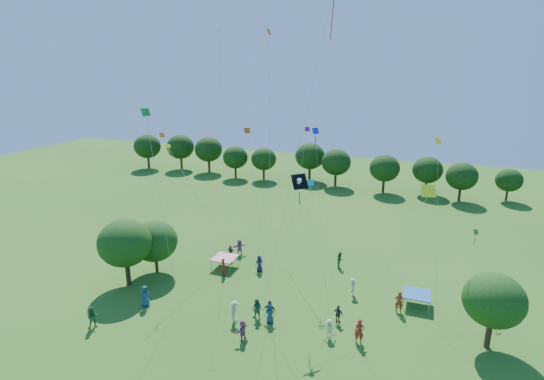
{
  "coord_description": "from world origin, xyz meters",
  "views": [
    {
      "loc": [
        9.95,
        -13.13,
        19.5
      ],
      "look_at": [
        0.0,
        14.0,
        11.0
      ],
      "focal_mm": 28.0,
      "sensor_mm": 36.0,
      "label": 1
    }
  ],
  "objects_px": {
    "near_tree_north": "(155,241)",
    "tent_red_stripe": "(225,258)",
    "near_tree_east": "(494,300)",
    "pirate_kite": "(300,183)",
    "near_tree_west": "(125,243)",
    "tent_blue": "(417,294)",
    "red_high_kite": "(319,56)"
  },
  "relations": [
    {
      "from": "near_tree_east",
      "to": "tent_blue",
      "type": "distance_m",
      "value": 7.01
    },
    {
      "from": "near_tree_east",
      "to": "tent_red_stripe",
      "type": "height_order",
      "value": "near_tree_east"
    },
    {
      "from": "near_tree_north",
      "to": "pirate_kite",
      "type": "distance_m",
      "value": 16.36
    },
    {
      "from": "near_tree_north",
      "to": "tent_blue",
      "type": "height_order",
      "value": "near_tree_north"
    },
    {
      "from": "tent_red_stripe",
      "to": "tent_blue",
      "type": "distance_m",
      "value": 18.35
    },
    {
      "from": "near_tree_north",
      "to": "red_high_kite",
      "type": "height_order",
      "value": "red_high_kite"
    },
    {
      "from": "near_tree_west",
      "to": "tent_blue",
      "type": "bearing_deg",
      "value": 12.19
    },
    {
      "from": "near_tree_east",
      "to": "tent_red_stripe",
      "type": "xyz_separation_m",
      "value": [
        -23.33,
        4.85,
        -2.74
      ]
    },
    {
      "from": "pirate_kite",
      "to": "red_high_kite",
      "type": "distance_m",
      "value": 9.65
    },
    {
      "from": "tent_blue",
      "to": "near_tree_west",
      "type": "bearing_deg",
      "value": -167.81
    },
    {
      "from": "near_tree_east",
      "to": "pirate_kite",
      "type": "bearing_deg",
      "value": 176.43
    },
    {
      "from": "near_tree_west",
      "to": "near_tree_north",
      "type": "height_order",
      "value": "near_tree_west"
    },
    {
      "from": "near_tree_north",
      "to": "tent_blue",
      "type": "relative_size",
      "value": 2.41
    },
    {
      "from": "red_high_kite",
      "to": "near_tree_north",
      "type": "bearing_deg",
      "value": -179.21
    },
    {
      "from": "near_tree_east",
      "to": "pirate_kite",
      "type": "distance_m",
      "value": 16.05
    },
    {
      "from": "tent_blue",
      "to": "red_high_kite",
      "type": "height_order",
      "value": "red_high_kite"
    },
    {
      "from": "pirate_kite",
      "to": "tent_blue",
      "type": "bearing_deg",
      "value": 18.45
    },
    {
      "from": "near_tree_west",
      "to": "pirate_kite",
      "type": "xyz_separation_m",
      "value": [
        15.66,
        2.27,
        6.48
      ]
    },
    {
      "from": "pirate_kite",
      "to": "red_high_kite",
      "type": "xyz_separation_m",
      "value": [
        1.03,
        0.87,
        9.55
      ]
    },
    {
      "from": "tent_blue",
      "to": "pirate_kite",
      "type": "height_order",
      "value": "pirate_kite"
    },
    {
      "from": "near_tree_north",
      "to": "tent_red_stripe",
      "type": "xyz_separation_m",
      "value": [
        5.77,
        3.29,
        -2.28
      ]
    },
    {
      "from": "near_tree_north",
      "to": "near_tree_east",
      "type": "bearing_deg",
      "value": -3.06
    },
    {
      "from": "red_high_kite",
      "to": "tent_blue",
      "type": "bearing_deg",
      "value": 15.19
    },
    {
      "from": "near_tree_east",
      "to": "tent_blue",
      "type": "xyz_separation_m",
      "value": [
        -5.0,
        4.07,
        -2.74
      ]
    },
    {
      "from": "near_tree_west",
      "to": "near_tree_north",
      "type": "xyz_separation_m",
      "value": [
        1.05,
        2.92,
        -0.84
      ]
    },
    {
      "from": "near_tree_west",
      "to": "tent_red_stripe",
      "type": "height_order",
      "value": "near_tree_west"
    },
    {
      "from": "near_tree_west",
      "to": "red_high_kite",
      "type": "bearing_deg",
      "value": 10.64
    },
    {
      "from": "near_tree_east",
      "to": "tent_blue",
      "type": "relative_size",
      "value": 2.59
    },
    {
      "from": "near_tree_north",
      "to": "tent_red_stripe",
      "type": "relative_size",
      "value": 2.41
    },
    {
      "from": "tent_red_stripe",
      "to": "pirate_kite",
      "type": "bearing_deg",
      "value": -24.02
    },
    {
      "from": "near_tree_west",
      "to": "tent_red_stripe",
      "type": "bearing_deg",
      "value": 42.34
    },
    {
      "from": "near_tree_north",
      "to": "red_high_kite",
      "type": "relative_size",
      "value": 0.22
    }
  ]
}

